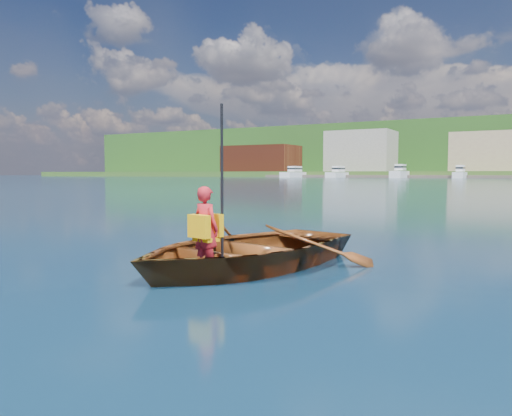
{
  "coord_description": "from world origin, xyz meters",
  "views": [
    {
      "loc": [
        3.34,
        -6.57,
        1.38
      ],
      "look_at": [
        -0.14,
        -0.32,
        0.88
      ],
      "focal_mm": 35.0,
      "sensor_mm": 36.0,
      "label": 1
    }
  ],
  "objects": [
    {
      "name": "ground",
      "position": [
        0.0,
        0.0,
        0.0
      ],
      "size": [
        600.0,
        600.0,
        0.0
      ],
      "color": "#0E2B48",
      "rests_on": "ground"
    },
    {
      "name": "rowboat",
      "position": [
        -0.33,
        -0.32,
        0.26
      ],
      "size": [
        3.64,
        4.51,
        0.82
      ],
      "color": "brown",
      "rests_on": "ground"
    },
    {
      "name": "child_paddler",
      "position": [
        -0.38,
        -1.23,
        0.67
      ],
      "size": [
        0.45,
        0.4,
        2.18
      ],
      "color": "red",
      "rests_on": "ground"
    },
    {
      "name": "waterfront_buildings",
      "position": [
        -7.74,
        165.0,
        7.74
      ],
      "size": [
        202.0,
        16.0,
        14.0
      ],
      "color": "brown",
      "rests_on": "ground"
    },
    {
      "name": "marina_yachts",
      "position": [
        -2.07,
        143.34,
        1.35
      ],
      "size": [
        139.56,
        13.7,
        4.28
      ],
      "color": "white",
      "rests_on": "ground"
    }
  ]
}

